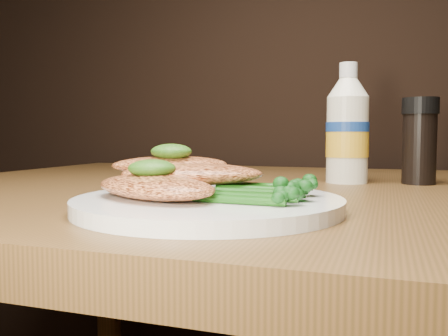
% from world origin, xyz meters
% --- Properties ---
extents(plate, '(0.25, 0.25, 0.01)m').
position_xyz_m(plate, '(-0.07, 0.82, 0.76)').
color(plate, white).
rests_on(plate, dining_table).
extents(chicken_front, '(0.16, 0.12, 0.02)m').
position_xyz_m(chicken_front, '(-0.11, 0.79, 0.77)').
color(chicken_front, '#EF864C').
rests_on(chicken_front, plate).
extents(chicken_mid, '(0.15, 0.11, 0.02)m').
position_xyz_m(chicken_mid, '(-0.09, 0.84, 0.78)').
color(chicken_mid, '#EF864C').
rests_on(chicken_mid, plate).
extents(chicken_back, '(0.14, 0.12, 0.02)m').
position_xyz_m(chicken_back, '(-0.12, 0.86, 0.79)').
color(chicken_back, '#EF864C').
rests_on(chicken_back, plate).
extents(pesto_front, '(0.05, 0.05, 0.02)m').
position_xyz_m(pesto_front, '(-0.11, 0.80, 0.79)').
color(pesto_front, black).
rests_on(pesto_front, chicken_front).
extents(pesto_back, '(0.04, 0.04, 0.02)m').
position_xyz_m(pesto_back, '(-0.12, 0.86, 0.80)').
color(pesto_back, black).
rests_on(pesto_back, chicken_back).
extents(broccolini_bundle, '(0.14, 0.12, 0.02)m').
position_xyz_m(broccolini_bundle, '(-0.02, 0.82, 0.77)').
color(broccolini_bundle, '#184F11').
rests_on(broccolini_bundle, plate).
extents(mayo_bottle, '(0.07, 0.07, 0.18)m').
position_xyz_m(mayo_bottle, '(0.03, 1.14, 0.84)').
color(mayo_bottle, white).
rests_on(mayo_bottle, dining_table).
extents(pepper_grinder, '(0.05, 0.05, 0.12)m').
position_xyz_m(pepper_grinder, '(0.13, 1.15, 0.81)').
color(pepper_grinder, black).
rests_on(pepper_grinder, dining_table).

